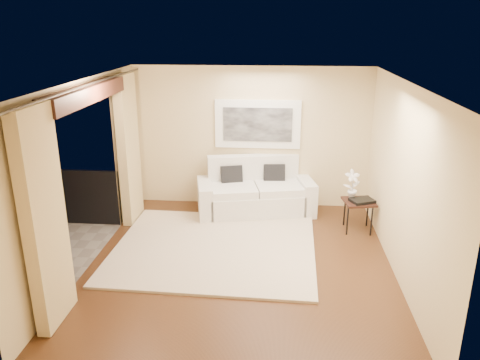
# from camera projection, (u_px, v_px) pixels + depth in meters

# --- Properties ---
(floor) EXTENTS (5.00, 5.00, 0.00)m
(floor) POSITION_uv_depth(u_px,v_px,m) (240.00, 264.00, 7.04)
(floor) COLOR #4D2D16
(floor) RESTS_ON ground
(room_shell) EXTENTS (5.00, 6.40, 5.00)m
(room_shell) POSITION_uv_depth(u_px,v_px,m) (86.00, 94.00, 6.40)
(room_shell) COLOR white
(room_shell) RESTS_ON ground
(balcony) EXTENTS (1.81, 2.60, 1.17)m
(balcony) POSITION_uv_depth(u_px,v_px,m) (28.00, 245.00, 7.25)
(balcony) COLOR #605B56
(balcony) RESTS_ON ground
(curtains) EXTENTS (0.16, 4.80, 2.64)m
(curtains) POSITION_uv_depth(u_px,v_px,m) (96.00, 176.00, 6.78)
(curtains) COLOR #D0B980
(curtains) RESTS_ON ground
(artwork) EXTENTS (1.62, 0.07, 0.92)m
(artwork) POSITION_uv_depth(u_px,v_px,m) (258.00, 124.00, 8.83)
(artwork) COLOR white
(artwork) RESTS_ON room_shell
(rug) EXTENTS (3.25, 2.85, 0.04)m
(rug) POSITION_uv_depth(u_px,v_px,m) (215.00, 248.00, 7.49)
(rug) COLOR beige
(rug) RESTS_ON floor
(sofa) EXTENTS (2.30, 1.35, 1.04)m
(sofa) POSITION_uv_depth(u_px,v_px,m) (255.00, 193.00, 8.89)
(sofa) COLOR white
(sofa) RESTS_ON floor
(side_table) EXTENTS (0.58, 0.58, 0.55)m
(side_table) POSITION_uv_depth(u_px,v_px,m) (359.00, 204.00, 8.03)
(side_table) COLOR black
(side_table) RESTS_ON floor
(tray) EXTENTS (0.46, 0.41, 0.05)m
(tray) POSITION_uv_depth(u_px,v_px,m) (362.00, 201.00, 7.95)
(tray) COLOR black
(tray) RESTS_ON side_table
(orchid) EXTENTS (0.31, 0.25, 0.52)m
(orchid) POSITION_uv_depth(u_px,v_px,m) (352.00, 184.00, 8.04)
(orchid) COLOR white
(orchid) RESTS_ON side_table
(balcony_chair_far) EXTENTS (0.52, 0.52, 0.97)m
(balcony_chair_far) POSITION_uv_depth(u_px,v_px,m) (38.00, 225.00, 7.02)
(balcony_chair_far) COLOR black
(balcony_chair_far) RESTS_ON balcony
(candle) EXTENTS (0.06, 0.06, 0.07)m
(candle) POSITION_uv_depth(u_px,v_px,m) (8.00, 207.00, 7.21)
(candle) COLOR red
(candle) RESTS_ON bistro_table
(glass_a) EXTENTS (0.06, 0.06, 0.12)m
(glass_a) POSITION_uv_depth(u_px,v_px,m) (3.00, 211.00, 6.98)
(glass_a) COLOR white
(glass_a) RESTS_ON bistro_table
(glass_b) EXTENTS (0.06, 0.06, 0.12)m
(glass_b) POSITION_uv_depth(u_px,v_px,m) (10.00, 210.00, 7.05)
(glass_b) COLOR silver
(glass_b) RESTS_ON bistro_table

